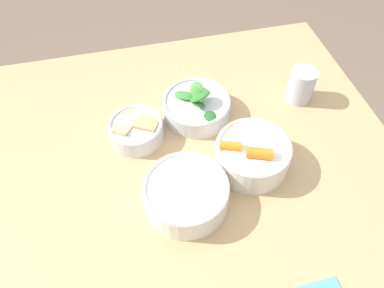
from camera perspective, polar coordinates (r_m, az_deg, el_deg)
name	(u,v)px	position (r m, az deg, el deg)	size (l,w,h in m)	color
ground_plane	(191,275)	(1.55, -0.11, -19.28)	(10.00, 10.00, 0.00)	brown
dining_table	(191,187)	(0.97, -0.17, -6.65)	(0.96, 0.87, 0.77)	tan
bowl_carrots	(252,154)	(0.83, 9.20, -1.52)	(0.16, 0.16, 0.08)	silver
bowl_greens	(196,106)	(0.92, 0.66, 5.84)	(0.17, 0.17, 0.09)	silver
bowl_beans_hotdog	(186,195)	(0.77, -0.91, -7.72)	(0.17, 0.17, 0.06)	silver
bowl_cookies	(136,129)	(0.88, -8.54, 2.24)	(0.13, 0.13, 0.05)	silver
cup	(301,85)	(0.99, 16.32, 8.61)	(0.07, 0.07, 0.09)	#B2B7C1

